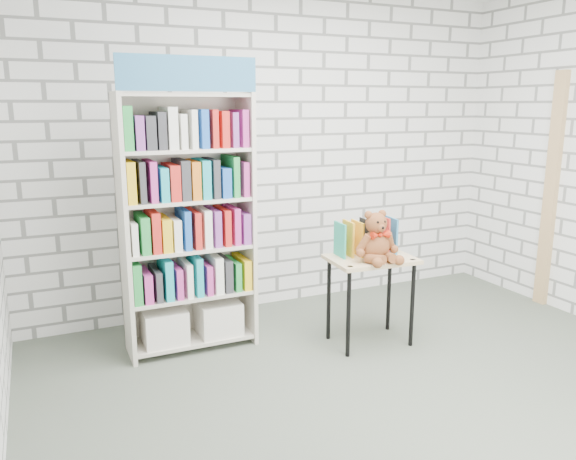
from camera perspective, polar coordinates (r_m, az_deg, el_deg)
name	(u,v)px	position (r m, az deg, el deg)	size (l,w,h in m)	color
ground	(404,401)	(3.74, 11.68, -16.61)	(4.50, 4.50, 0.00)	#4D5548
room_shell	(418,109)	(3.27, 13.09, 11.86)	(4.52, 4.02, 2.81)	silver
bookshelf	(188,222)	(4.17, -10.17, 0.80)	(0.95, 0.37, 2.13)	beige
display_table	(371,270)	(4.31, 8.43, -3.99)	(0.66, 0.48, 0.68)	tan
table_books	(365,237)	(4.34, 7.87, -0.75)	(0.46, 0.23, 0.26)	teal
teddy_bear	(377,241)	(4.15, 9.02, -1.13)	(0.35, 0.32, 0.38)	brown
door_trim	(551,191)	(5.56, 25.15, 3.57)	(0.05, 0.12, 2.10)	tan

